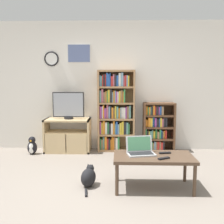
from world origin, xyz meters
The scene contains 12 objects.
ground_plane centered at (0.00, 0.00, 0.00)m, with size 18.00×18.00×0.00m, color gray.
wall_back centered at (-0.01, 2.33, 1.31)m, with size 6.39×0.09×2.60m.
tv_stand centered at (-0.83, 2.04, 0.33)m, with size 0.90×0.44×0.66m.
television centered at (-0.80, 2.05, 0.93)m, with size 0.62×0.18×0.53m.
bookshelf_tall centered at (0.11, 2.16, 0.81)m, with size 0.73×0.29×1.62m.
bookshelf_short centered at (0.95, 2.15, 0.48)m, with size 0.62×0.30×0.98m.
coffee_table centered at (0.65, 0.30, 0.40)m, with size 1.04×0.57×0.44m.
laptop centered at (0.48, 0.37, 0.50)m, with size 0.40×0.32×0.23m.
remote_near_laptop centered at (0.82, 0.40, 0.45)m, with size 0.17×0.08×0.02m.
remote_far_from_laptop centered at (0.76, 0.15, 0.45)m, with size 0.16×0.12×0.02m.
cat centered at (-0.21, 0.34, 0.13)m, with size 0.25×0.50×0.29m.
penguin_figurine centered at (-1.48, 1.83, 0.16)m, with size 0.19×0.17×0.35m.
Camera 1 is at (0.21, -3.05, 1.43)m, focal length 42.00 mm.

